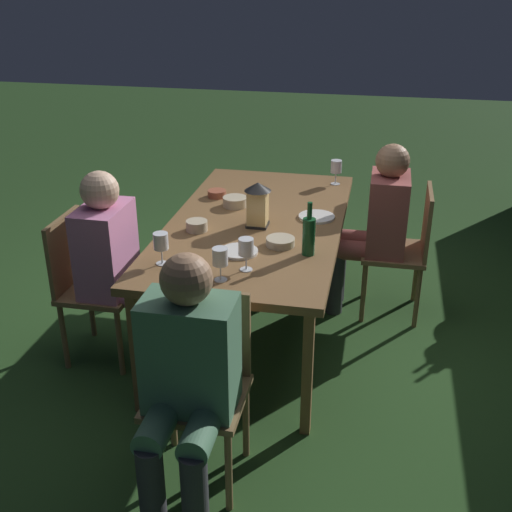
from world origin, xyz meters
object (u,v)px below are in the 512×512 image
at_px(person_in_rust, 377,222).
at_px(wine_glass_d, 246,248).
at_px(chair_side_left_b, 88,281).
at_px(person_in_green, 186,376).
at_px(person_in_pink, 118,260).
at_px(wine_glass_c, 220,258).
at_px(dining_table, 256,229).
at_px(green_bottle_on_table, 309,235).
at_px(chair_head_far, 201,379).
at_px(bowl_dip, 280,241).
at_px(bowl_salad, 217,193).
at_px(wine_glass_b, 336,168).
at_px(bowl_bread, 235,201).
at_px(plate_b, 317,217).
at_px(plate_a, 239,251).
at_px(wine_glass_a, 161,243).
at_px(lantern_centerpiece, 258,202).
at_px(bowl_olives, 197,225).
at_px(chair_side_right_a, 406,246).

bearing_deg(person_in_rust, wine_glass_d, -29.83).
height_order(chair_side_left_b, person_in_green, person_in_green).
distance_m(person_in_pink, wine_glass_c, 0.80).
xyz_separation_m(person_in_green, wine_glass_c, (-0.63, -0.01, 0.23)).
distance_m(dining_table, chair_side_left_b, 1.02).
bearing_deg(person_in_rust, green_bottle_on_table, -22.19).
distance_m(person_in_pink, person_in_green, 1.20).
height_order(chair_head_far, bowl_dip, chair_head_far).
bearing_deg(chair_side_left_b, bowl_salad, 145.26).
height_order(wine_glass_b, bowl_bread, wine_glass_b).
distance_m(person_in_pink, chair_head_far, 1.06).
bearing_deg(plate_b, bowl_salad, -109.78).
height_order(plate_a, bowl_bread, bowl_bread).
distance_m(person_in_green, wine_glass_c, 0.67).
distance_m(dining_table, person_in_rust, 0.83).
xyz_separation_m(wine_glass_b, bowl_dip, (1.10, -0.20, -0.09)).
height_order(dining_table, bowl_salad, bowl_salad).
bearing_deg(bowl_bread, wine_glass_c, 9.33).
height_order(person_in_green, wine_glass_a, person_in_green).
distance_m(wine_glass_a, wine_glass_b, 1.63).
bearing_deg(chair_head_far, bowl_dip, 167.51).
bearing_deg(person_in_pink, lantern_centerpiece, 117.06).
bearing_deg(person_in_pink, chair_side_left_b, -90.00).
height_order(wine_glass_d, plate_a, wine_glass_d).
xyz_separation_m(person_in_green, lantern_centerpiece, (-1.35, 0.02, 0.27)).
bearing_deg(wine_glass_c, bowl_olives, -153.45).
distance_m(wine_glass_b, bowl_olives, 1.22).
distance_m(chair_head_far, green_bottle_on_table, 0.97).
distance_m(person_in_green, plate_b, 1.58).
distance_m(lantern_centerpiece, bowl_olives, 0.37).
distance_m(person_in_pink, chair_side_right_a, 1.83).
xyz_separation_m(chair_head_far, bowl_dip, (-0.90, 0.20, 0.29)).
height_order(wine_glass_d, bowl_dip, wine_glass_d).
xyz_separation_m(chair_head_far, green_bottle_on_table, (-0.82, 0.36, 0.38)).
relative_size(wine_glass_a, bowl_salad, 1.41).
distance_m(dining_table, chair_head_far, 1.24).
xyz_separation_m(lantern_centerpiece, wine_glass_a, (0.60, -0.38, -0.03)).
height_order(chair_side_left_b, wine_glass_d, wine_glass_d).
xyz_separation_m(chair_side_right_a, wine_glass_a, (1.10, -1.25, 0.39)).
relative_size(wine_glass_b, wine_glass_c, 1.00).
xyz_separation_m(chair_side_left_b, chair_side_right_a, (-0.87, 1.80, 0.00)).
height_order(wine_glass_a, bowl_salad, wine_glass_a).
relative_size(chair_side_left_b, person_in_pink, 0.76).
bearing_deg(chair_side_right_a, bowl_bread, -79.08).
distance_m(bowl_bread, bowl_salad, 0.21).
height_order(bowl_bread, bowl_dip, bowl_bread).
xyz_separation_m(dining_table, person_in_rust, (-0.44, 0.70, -0.07)).
height_order(wine_glass_b, wine_glass_c, same).
height_order(person_in_pink, wine_glass_c, person_in_pink).
bearing_deg(wine_glass_a, wine_glass_b, 152.64).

